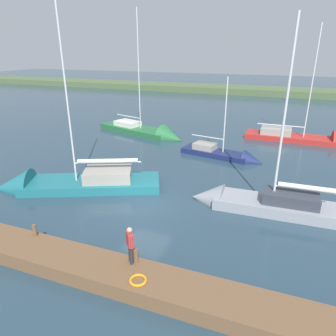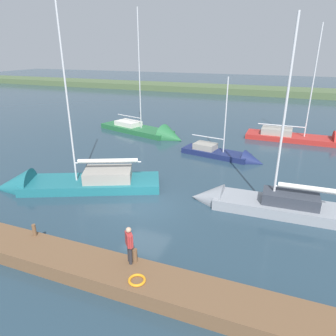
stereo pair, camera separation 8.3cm
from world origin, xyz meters
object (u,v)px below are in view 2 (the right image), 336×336
Objects in this scene: sailboat_outer_mooring at (310,140)px; person_on_dock at (129,243)px; sailboat_mid_channel at (227,157)px; sailboat_behind_pier at (258,205)px; sailboat_far_left at (150,133)px; life_ring_buoy at (137,280)px; mooring_post_far at (135,255)px; mooring_post_near at (34,230)px; sailboat_far_right at (65,185)px.

sailboat_outer_mooring is 7.39× the size of person_on_dock.
sailboat_outer_mooring reaches higher than person_on_dock.
sailboat_behind_pier is at bearing -56.45° from sailboat_mid_channel.
sailboat_behind_pier is 6.90× the size of person_on_dock.
person_on_dock is (-8.25, 20.26, 1.42)m from sailboat_far_left.
life_ring_buoy is 25.21m from sailboat_outer_mooring.
sailboat_far_left is at bearing -67.36° from mooring_post_far.
sailboat_outer_mooring reaches higher than life_ring_buoy.
mooring_post_near is 1.01× the size of mooring_post_far.
mooring_post_near is 6.55m from sailboat_far_right.
person_on_dock is at bearing -50.46° from sailboat_far_left.
sailboat_far_right reaches higher than life_ring_buoy.
sailboat_far_left is at bearing 164.95° from sailboat_mid_channel.
sailboat_far_right is 7.98× the size of person_on_dock.
sailboat_behind_pier reaches higher than sailboat_mid_channel.
sailboat_outer_mooring is at bearing -118.42° from mooring_post_near.
sailboat_mid_channel is 0.58× the size of sailboat_far_right.
sailboat_far_right is (8.83, 9.84, 0.08)m from sailboat_mid_channel.
sailboat_mid_channel is at bearing -130.49° from sailboat_outer_mooring.
sailboat_far_left is 17.80m from sailboat_behind_pier.
sailboat_outer_mooring is at bearing -103.74° from sailboat_behind_pier.
sailboat_far_left reaches higher than mooring_post_near.
sailboat_far_right reaches higher than sailboat_outer_mooring.
sailboat_far_left is 10.20m from sailboat_mid_channel.
person_on_dock is at bearing -107.10° from sailboat_outer_mooring.
mooring_post_far is at bearing 120.48° from sailboat_far_right.
mooring_post_near is 26.44m from sailboat_outer_mooring.
mooring_post_far is 0.04× the size of sailboat_far_right.
sailboat_mid_channel is 13.22m from sailboat_far_right.
sailboat_mid_channel is at bearing -8.90° from sailboat_far_left.
sailboat_mid_channel reaches higher than person_on_dock.
sailboat_outer_mooring is at bearing 28.44° from sailboat_far_left.
sailboat_outer_mooring is at bearing 59.73° from sailboat_mid_channel.
mooring_post_near is 5.09m from mooring_post_far.
sailboat_mid_channel reaches higher than mooring_post_near.
mooring_post_far reaches higher than life_ring_buoy.
sailboat_mid_channel is 10.18m from sailboat_outer_mooring.
mooring_post_far is 1.17m from life_ring_buoy.
sailboat_far_left is at bearing -167.94° from sailboat_outer_mooring.
life_ring_buoy is at bearing -104.89° from sailboat_outer_mooring.
mooring_post_near is 0.04× the size of sailboat_far_left.
sailboat_behind_pier is 0.86× the size of sailboat_far_right.
sailboat_mid_channel is at bearing -92.73° from mooring_post_far.
sailboat_behind_pier is 0.93× the size of sailboat_outer_mooring.
sailboat_outer_mooring is at bearing -105.90° from life_ring_buoy.
person_on_dock reaches higher than mooring_post_far.
sailboat_far_left reaches higher than sailboat_mid_channel.
sailboat_far_right is at bearing 6.32° from sailboat_behind_pier.
sailboat_outer_mooring is 23.40m from sailboat_far_right.
person_on_dock reaches higher than life_ring_buoy.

